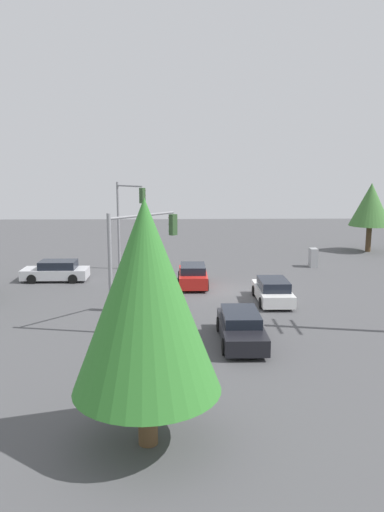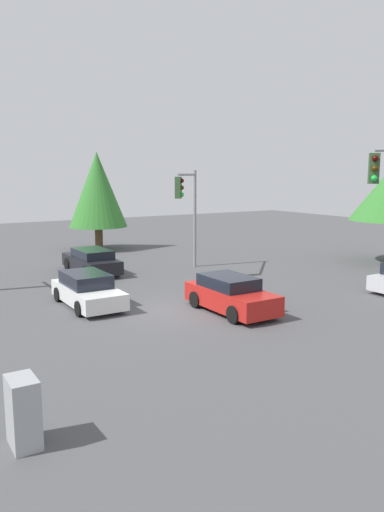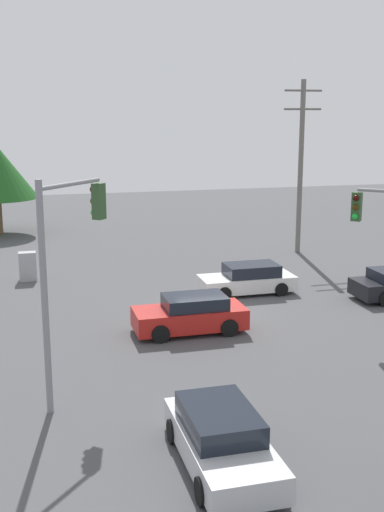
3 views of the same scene
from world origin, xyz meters
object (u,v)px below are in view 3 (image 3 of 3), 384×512
object	(u,v)px
sedan_red	(191,315)
electrical_cabinet	(28,266)
traffic_signal_main	(67,252)
sedan_silver	(221,439)
sedan_white	(248,279)

from	to	relation	value
sedan_red	electrical_cabinet	distance (m)	10.82
traffic_signal_main	electrical_cabinet	world-z (taller)	traffic_signal_main
sedan_red	sedan_silver	xyz separation A→B (m)	(-1.66, -9.03, -0.04)
sedan_red	traffic_signal_main	bearing A→B (deg)	133.88
sedan_red	sedan_white	bearing A→B (deg)	-41.20
traffic_signal_main	sedan_red	bearing A→B (deg)	-3.98
sedan_red	traffic_signal_main	distance (m)	7.44
sedan_red	traffic_signal_main	size ratio (longest dim) A/B	0.65
sedan_silver	traffic_signal_main	world-z (taller)	traffic_signal_main
sedan_silver	electrical_cabinet	xyz separation A→B (m)	(-4.05, 18.23, 0.06)
traffic_signal_main	sedan_white	bearing A→B (deg)	-1.66
sedan_silver	traffic_signal_main	bearing A→B (deg)	-56.18
traffic_signal_main	sedan_silver	bearing A→B (deg)	-104.05
electrical_cabinet	sedan_white	bearing A→B (deg)	-26.73
sedan_silver	sedan_white	bearing A→B (deg)	-112.29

